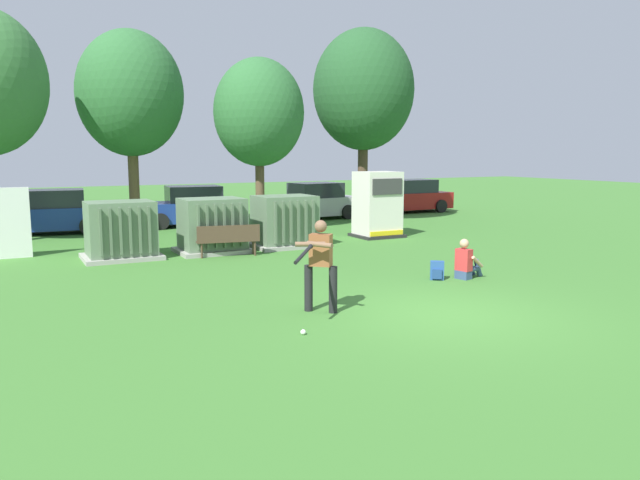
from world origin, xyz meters
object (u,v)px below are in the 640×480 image
(sports_ball, at_px, (303,332))
(parked_car_rightmost, at_px, (410,197))
(seated_spectator, at_px, (466,263))
(batter, at_px, (320,261))
(parked_car_left_of_center, at_px, (191,207))
(generator_enclosure, at_px, (377,205))
(park_bench, at_px, (228,238))
(parked_car_right_of_center, at_px, (314,202))
(transformer_mid_west, at_px, (212,226))
(backpack, at_px, (437,271))
(transformer_mid_east, at_px, (285,222))
(transformer_west, at_px, (121,231))
(parked_car_leftmost, at_px, (51,213))

(sports_ball, distance_m, parked_car_rightmost, 21.44)
(sports_ball, relative_size, seated_spectator, 0.09)
(batter, xyz_separation_m, parked_car_left_of_center, (1.70, 14.59, -0.22))
(generator_enclosure, relative_size, park_bench, 1.25)
(park_bench, bearing_deg, parked_car_right_of_center, 49.32)
(sports_ball, height_order, parked_car_left_of_center, parked_car_left_of_center)
(transformer_mid_west, bearing_deg, batter, -92.91)
(generator_enclosure, xyz_separation_m, parked_car_right_of_center, (0.64, 6.23, -0.38))
(transformer_mid_west, distance_m, parked_car_right_of_center, 9.68)
(generator_enclosure, height_order, sports_ball, generator_enclosure)
(backpack, xyz_separation_m, parked_car_left_of_center, (-2.14, 13.20, 0.54))
(transformer_mid_east, xyz_separation_m, parked_car_right_of_center, (4.48, 6.80, -0.04))
(park_bench, height_order, sports_ball, park_bench)
(transformer_west, relative_size, parked_car_left_of_center, 0.48)
(parked_car_left_of_center, bearing_deg, seated_spectator, -77.98)
(parked_car_left_of_center, bearing_deg, batter, -96.63)
(transformer_mid_west, relative_size, sports_ball, 23.33)
(transformer_mid_west, height_order, batter, batter)
(backpack, bearing_deg, parked_car_rightmost, 56.54)
(transformer_mid_west, relative_size, parked_car_rightmost, 0.50)
(transformer_mid_west, distance_m, sports_ball, 9.00)
(park_bench, distance_m, parked_car_left_of_center, 7.93)
(park_bench, relative_size, seated_spectator, 1.91)
(transformer_mid_west, bearing_deg, park_bench, -80.92)
(generator_enclosure, distance_m, backpack, 7.53)
(parked_car_right_of_center, bearing_deg, backpack, -104.55)
(sports_ball, bearing_deg, backpack, 28.12)
(batter, xyz_separation_m, sports_ball, (-0.91, -1.15, -0.93))
(transformer_west, distance_m, transformer_mid_east, 5.02)
(parked_car_rightmost, bearing_deg, transformer_west, -154.10)
(batter, bearing_deg, parked_car_left_of_center, 83.37)
(sports_ball, relative_size, backpack, 0.20)
(transformer_west, height_order, parked_car_right_of_center, same)
(batter, relative_size, seated_spectator, 1.81)
(park_bench, bearing_deg, parked_car_rightmost, 34.21)
(generator_enclosure, relative_size, parked_car_rightmost, 0.55)
(transformer_west, height_order, park_bench, transformer_west)
(parked_car_leftmost, height_order, parked_car_left_of_center, same)
(parked_car_left_of_center, distance_m, parked_car_right_of_center, 5.56)
(transformer_mid_east, bearing_deg, transformer_west, 179.34)
(park_bench, bearing_deg, transformer_west, 159.22)
(transformer_west, height_order, transformer_mid_east, same)
(parked_car_right_of_center, relative_size, parked_car_rightmost, 1.03)
(parked_car_leftmost, bearing_deg, parked_car_rightmost, 2.14)
(parked_car_right_of_center, distance_m, parked_car_rightmost, 5.74)
(backpack, relative_size, parked_car_left_of_center, 0.10)
(backpack, relative_size, parked_car_rightmost, 0.10)
(backpack, distance_m, parked_car_leftmost, 15.13)
(transformer_mid_west, xyz_separation_m, park_bench, (0.16, -0.98, -0.25))
(transformer_mid_east, bearing_deg, parked_car_leftmost, 132.87)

